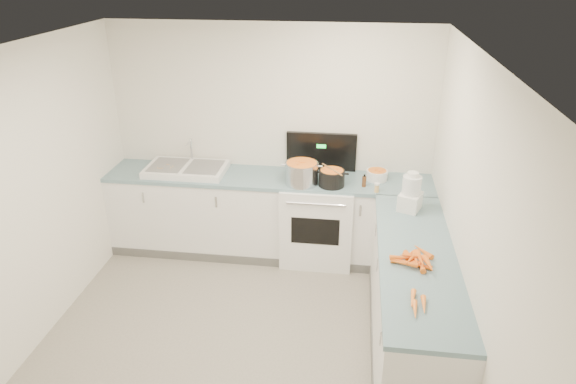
# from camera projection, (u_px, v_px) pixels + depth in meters

# --- Properties ---
(floor) EXTENTS (3.50, 4.00, 0.00)m
(floor) POSITION_uv_depth(u_px,v_px,m) (236.00, 355.00, 4.37)
(floor) COLOR gray
(floor) RESTS_ON ground
(ceiling) EXTENTS (3.50, 4.00, 0.00)m
(ceiling) POSITION_uv_depth(u_px,v_px,m) (220.00, 57.00, 3.32)
(ceiling) COLOR silver
(ceiling) RESTS_ON ground
(wall_back) EXTENTS (3.50, 0.00, 2.50)m
(wall_back) POSITION_uv_depth(u_px,v_px,m) (272.00, 140.00, 5.64)
(wall_back) COLOR silver
(wall_back) RESTS_ON ground
(wall_left) EXTENTS (0.00, 4.00, 2.50)m
(wall_left) POSITION_uv_depth(u_px,v_px,m) (13.00, 213.00, 4.05)
(wall_left) COLOR silver
(wall_left) RESTS_ON ground
(wall_right) EXTENTS (0.00, 4.00, 2.50)m
(wall_right) POSITION_uv_depth(u_px,v_px,m) (470.00, 243.00, 3.63)
(wall_right) COLOR silver
(wall_right) RESTS_ON ground
(counter_back) EXTENTS (3.50, 0.62, 0.94)m
(counter_back) POSITION_uv_depth(u_px,v_px,m) (268.00, 215.00, 5.70)
(counter_back) COLOR white
(counter_back) RESTS_ON ground
(counter_right) EXTENTS (0.62, 2.20, 0.94)m
(counter_right) POSITION_uv_depth(u_px,v_px,m) (412.00, 303.00, 4.27)
(counter_right) COLOR white
(counter_right) RESTS_ON ground
(stove) EXTENTS (0.76, 0.65, 1.36)m
(stove) POSITION_uv_depth(u_px,v_px,m) (318.00, 219.00, 5.62)
(stove) COLOR white
(stove) RESTS_ON ground
(sink) EXTENTS (0.86, 0.52, 0.31)m
(sink) POSITION_uv_depth(u_px,v_px,m) (186.00, 169.00, 5.59)
(sink) COLOR white
(sink) RESTS_ON counter_back
(steel_pot) EXTENTS (0.39, 0.39, 0.25)m
(steel_pot) POSITION_uv_depth(u_px,v_px,m) (302.00, 174.00, 5.29)
(steel_pot) COLOR silver
(steel_pot) RESTS_ON stove
(black_pot) EXTENTS (0.32, 0.32, 0.19)m
(black_pot) POSITION_uv_depth(u_px,v_px,m) (332.00, 179.00, 5.25)
(black_pot) COLOR black
(black_pot) RESTS_ON stove
(wooden_spoon) EXTENTS (0.23, 0.30, 0.02)m
(wooden_spoon) POSITION_uv_depth(u_px,v_px,m) (332.00, 169.00, 5.21)
(wooden_spoon) COLOR #AD7A47
(wooden_spoon) RESTS_ON black_pot
(mixing_bowl) EXTENTS (0.30, 0.30, 0.10)m
(mixing_bowl) POSITION_uv_depth(u_px,v_px,m) (377.00, 175.00, 5.40)
(mixing_bowl) COLOR white
(mixing_bowl) RESTS_ON counter_back
(extract_bottle) EXTENTS (0.04, 0.04, 0.11)m
(extract_bottle) POSITION_uv_depth(u_px,v_px,m) (364.00, 182.00, 5.24)
(extract_bottle) COLOR #593319
(extract_bottle) RESTS_ON counter_back
(spice_jar) EXTENTS (0.05, 0.05, 0.08)m
(spice_jar) POSITION_uv_depth(u_px,v_px,m) (377.00, 188.00, 5.12)
(spice_jar) COLOR #E5B266
(spice_jar) RESTS_ON counter_back
(food_processor) EXTENTS (0.25, 0.27, 0.37)m
(food_processor) POSITION_uv_depth(u_px,v_px,m) (411.00, 194.00, 4.73)
(food_processor) COLOR white
(food_processor) RESTS_ON counter_right
(carrot_pile) EXTENTS (0.35, 0.43, 0.09)m
(carrot_pile) POSITION_uv_depth(u_px,v_px,m) (414.00, 259.00, 3.94)
(carrot_pile) COLOR orange
(carrot_pile) RESTS_ON counter_right
(peeled_carrots) EXTENTS (0.13, 0.31, 0.04)m
(peeled_carrots) POSITION_uv_depth(u_px,v_px,m) (417.00, 304.00, 3.46)
(peeled_carrots) COLOR orange
(peeled_carrots) RESTS_ON counter_right
(peelings) EXTENTS (0.18, 0.26, 0.01)m
(peelings) POSITION_uv_depth(u_px,v_px,m) (168.00, 165.00, 5.60)
(peelings) COLOR tan
(peelings) RESTS_ON sink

